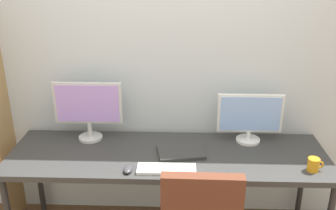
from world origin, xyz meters
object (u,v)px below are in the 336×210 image
monitor_left (88,107)px  computer_mouse (128,169)px  coffee_mug (314,165)px  laptop_closed (181,152)px  keyboard_main (167,169)px  desk (168,159)px  monitor_right (250,117)px

monitor_left → computer_mouse: (0.35, -0.46, -0.24)m
computer_mouse → monitor_left: bearing=126.9°
monitor_left → coffee_mug: monitor_left is taller
laptop_closed → coffee_mug: size_ratio=3.02×
monitor_left → computer_mouse: size_ratio=5.27×
keyboard_main → laptop_closed: 0.24m
laptop_closed → computer_mouse: bearing=-154.4°
desk → monitor_right: size_ratio=4.73×
desk → monitor_right: monitor_right is taller
monitor_left → coffee_mug: (1.56, -0.41, -0.21)m
computer_mouse → coffee_mug: 1.21m
laptop_closed → coffee_mug: bearing=-22.8°
keyboard_main → laptop_closed: (0.09, 0.23, 0.00)m
desk → computer_mouse: computer_mouse is taller
monitor_left → laptop_closed: bearing=-17.4°
keyboard_main → coffee_mug: 0.96m
monitor_right → laptop_closed: monitor_right is taller
coffee_mug → desk: bearing=168.3°
keyboard_main → computer_mouse: size_ratio=4.01×
monitor_right → computer_mouse: 0.99m
computer_mouse → coffee_mug: (1.21, 0.05, 0.03)m
desk → laptop_closed: bearing=-3.0°
desk → coffee_mug: 0.98m
monitor_left → computer_mouse: 0.63m
desk → monitor_left: 0.71m
monitor_left → monitor_right: monitor_left is taller
monitor_left → monitor_right: (1.20, -0.00, -0.06)m
coffee_mug → computer_mouse: bearing=-177.5°
monitor_right → keyboard_main: 0.77m
monitor_left → monitor_right: 1.20m
monitor_left → keyboard_main: monitor_left is taller
computer_mouse → desk: bearing=45.2°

